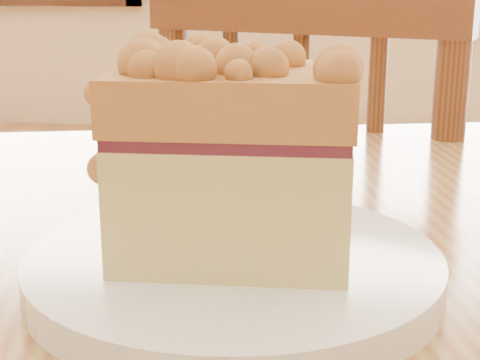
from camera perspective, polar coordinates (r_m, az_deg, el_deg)
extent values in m
cube|color=#3A1A10|center=(4.32, 9.99, 13.56)|extent=(1.76, 0.06, 0.08)
cube|color=#A2833F|center=(0.45, 6.75, -9.61)|extent=(1.43, 1.11, 0.04)
cube|color=brown|center=(1.13, 7.87, -9.17)|extent=(0.53, 0.53, 0.04)
cylinder|color=brown|center=(0.84, 15.41, -1.83)|extent=(0.04, 0.04, 0.46)
cylinder|color=brown|center=(0.95, -4.96, 0.84)|extent=(0.04, 0.04, 0.46)
cube|color=brown|center=(0.84, 4.87, 13.31)|extent=(0.37, 0.16, 0.06)
cylinder|color=brown|center=(0.85, 10.13, -1.79)|extent=(0.02, 0.02, 0.40)
cylinder|color=brown|center=(0.88, 4.54, -1.04)|extent=(0.02, 0.02, 0.40)
cylinder|color=brown|center=(0.92, -0.67, -0.32)|extent=(0.02, 0.02, 0.40)
cylinder|color=white|center=(0.42, -0.49, -6.81)|extent=(0.24, 0.24, 0.02)
cylinder|color=white|center=(0.42, -0.49, -7.51)|extent=(0.16, 0.16, 0.01)
cube|color=#CCBA73|center=(0.41, -0.51, -1.15)|extent=(0.13, 0.10, 0.07)
cube|color=#4B1526|center=(0.40, -0.52, 3.95)|extent=(0.13, 0.10, 0.01)
cube|color=#C0743C|center=(0.39, -0.53, 6.47)|extent=(0.13, 0.10, 0.03)
sphere|color=#C0743C|center=(0.42, -5.71, 9.34)|extent=(0.01, 0.01, 0.01)
sphere|color=#C0743C|center=(0.42, -2.68, 9.55)|extent=(0.02, 0.02, 0.02)
sphere|color=#C0743C|center=(0.41, 4.68, 9.25)|extent=(0.02, 0.02, 0.02)
sphere|color=#C0743C|center=(0.39, 4.13, 8.87)|extent=(0.02, 0.02, 0.02)
sphere|color=#C0743C|center=(0.41, -6.76, 9.42)|extent=(0.02, 0.02, 0.02)
sphere|color=#C0743C|center=(0.41, -6.40, 9.50)|extent=(0.02, 0.02, 0.02)
sphere|color=#C0743C|center=(0.43, -0.07, 9.68)|extent=(0.02, 0.02, 0.02)
sphere|color=#C0743C|center=(0.42, -1.38, 9.36)|extent=(0.01, 0.01, 0.01)
sphere|color=#C0743C|center=(0.36, 7.52, 8.42)|extent=(0.02, 0.02, 0.02)
sphere|color=#C0743C|center=(0.38, 7.19, 8.67)|extent=(0.01, 0.01, 0.01)
sphere|color=#C0743C|center=(0.36, -7.42, 8.40)|extent=(0.02, 0.02, 0.02)
sphere|color=#C0743C|center=(0.38, -1.94, 8.85)|extent=(0.02, 0.02, 0.02)
sphere|color=#C0743C|center=(0.39, -0.81, 9.09)|extent=(0.02, 0.02, 0.02)
sphere|color=#C0743C|center=(0.42, -2.83, 9.50)|extent=(0.02, 0.02, 0.02)
sphere|color=#C0743C|center=(0.43, 7.17, 9.46)|extent=(0.01, 0.01, 0.01)
sphere|color=#C0743C|center=(0.41, -1.72, 9.27)|extent=(0.02, 0.02, 0.02)
sphere|color=#C0743C|center=(0.38, -8.25, 8.93)|extent=(0.02, 0.02, 0.02)
sphere|color=#C0743C|center=(0.39, -8.33, 8.66)|extent=(0.01, 0.01, 0.01)
sphere|color=#C0743C|center=(0.37, -8.71, 8.47)|extent=(0.02, 0.02, 0.02)
sphere|color=#C0743C|center=(0.37, 5.43, 8.42)|extent=(0.01, 0.01, 0.01)
sphere|color=#C0743C|center=(0.41, -6.48, 9.35)|extent=(0.02, 0.02, 0.02)
sphere|color=#C0743C|center=(0.38, 4.48, 9.07)|extent=(0.02, 0.02, 0.02)
sphere|color=#C0743C|center=(0.40, -9.81, 2.08)|extent=(0.01, 0.01, 0.01)
sphere|color=#C0743C|center=(0.41, -9.15, 4.72)|extent=(0.02, 0.02, 0.02)
sphere|color=#C0743C|center=(0.43, -9.16, 4.99)|extent=(0.02, 0.02, 0.02)
sphere|color=#C0743C|center=(0.42, -9.24, 4.11)|extent=(0.01, 0.01, 0.01)
sphere|color=#C0743C|center=(0.42, -9.67, 6.45)|extent=(0.02, 0.02, 0.02)
sphere|color=#C0743C|center=(0.43, -9.16, 3.56)|extent=(0.02, 0.02, 0.02)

